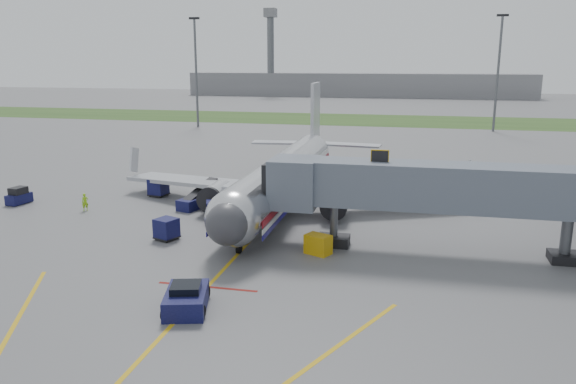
% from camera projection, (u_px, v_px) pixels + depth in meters
% --- Properties ---
extents(ground, '(400.00, 400.00, 0.00)m').
position_uv_depth(ground, '(230.00, 263.00, 36.06)').
color(ground, '#565659').
rests_on(ground, ground).
extents(grass_strip, '(300.00, 25.00, 0.01)m').
position_uv_depth(grass_strip, '(363.00, 120.00, 121.45)').
color(grass_strip, '#2D4C1E').
rests_on(grass_strip, ground).
extents(apron_markings, '(21.52, 50.00, 0.01)m').
position_uv_depth(apron_markings, '(184.00, 312.00, 29.04)').
color(apron_markings, gold).
rests_on(apron_markings, ground).
extents(airliner, '(32.10, 35.67, 10.25)m').
position_uv_depth(airliner, '(284.00, 176.00, 49.92)').
color(airliner, silver).
rests_on(airliner, ground).
extents(jet_bridge, '(25.30, 4.00, 6.90)m').
position_uv_depth(jet_bridge, '(438.00, 188.00, 37.00)').
color(jet_bridge, slate).
rests_on(jet_bridge, ground).
extents(light_mast_left, '(2.00, 0.44, 20.40)m').
position_uv_depth(light_mast_left, '(196.00, 70.00, 106.47)').
color(light_mast_left, '#595B60').
rests_on(light_mast_left, ground).
extents(light_mast_right, '(2.00, 0.44, 20.40)m').
position_uv_depth(light_mast_right, '(498.00, 71.00, 99.34)').
color(light_mast_right, '#595B60').
rests_on(light_mast_right, ground).
extents(distant_terminal, '(120.00, 14.00, 8.00)m').
position_uv_depth(distant_terminal, '(356.00, 85.00, 198.59)').
color(distant_terminal, slate).
rests_on(distant_terminal, ground).
extents(control_tower, '(4.00, 4.00, 30.00)m').
position_uv_depth(control_tower, '(271.00, 46.00, 197.25)').
color(control_tower, '#595B60').
rests_on(control_tower, ground).
extents(pushback_tug, '(2.89, 3.82, 1.41)m').
position_uv_depth(pushback_tug, '(186.00, 299.00, 29.25)').
color(pushback_tug, '#0C0D34').
rests_on(pushback_tug, ground).
extents(baggage_tug, '(1.46, 2.34, 1.53)m').
position_uv_depth(baggage_tug, '(19.00, 196.00, 50.69)').
color(baggage_tug, '#0C0D34').
rests_on(baggage_tug, ground).
extents(baggage_cart_a, '(1.87, 1.87, 1.56)m').
position_uv_depth(baggage_cart_a, '(166.00, 229.00, 40.62)').
color(baggage_cart_a, '#0C0D34').
rests_on(baggage_cart_a, ground).
extents(baggage_cart_b, '(1.89, 1.89, 1.58)m').
position_uv_depth(baggage_cart_b, '(215.00, 210.00, 45.52)').
color(baggage_cart_b, '#0C0D34').
rests_on(baggage_cart_b, ground).
extents(baggage_cart_c, '(1.80, 1.80, 1.68)m').
position_uv_depth(baggage_cart_c, '(158.00, 187.00, 53.49)').
color(baggage_cart_c, '#0C0D34').
rests_on(baggage_cart_c, ground).
extents(belt_loader, '(2.51, 4.72, 2.23)m').
position_uv_depth(belt_loader, '(196.00, 201.00, 49.53)').
color(belt_loader, '#0C0D34').
rests_on(belt_loader, ground).
extents(ground_power_cart, '(1.96, 1.69, 1.32)m').
position_uv_depth(ground_power_cart, '(318.00, 245.00, 37.63)').
color(ground_power_cart, '#C7940B').
rests_on(ground_power_cart, ground).
extents(ramp_worker, '(0.66, 0.63, 1.51)m').
position_uv_depth(ramp_worker, '(85.00, 202.00, 48.39)').
color(ramp_worker, '#8CCF18').
rests_on(ramp_worker, ground).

